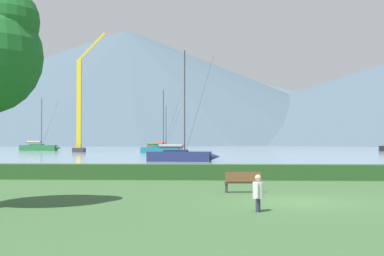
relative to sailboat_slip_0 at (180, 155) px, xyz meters
The scene contains 13 objects.
ground_plane 36.57m from the sailboat_slip_0, 78.63° to the right, with size 1000.00×1000.00×0.00m, color #385B33.
harbor_water 101.42m from the sailboat_slip_0, 85.92° to the left, with size 320.00×246.00×0.00m, color #8499A8.
hedge_line 25.87m from the sailboat_slip_0, 73.82° to the right, with size 80.00×1.20×0.91m, color #284C23.
sailboat_slip_0 is the anchor object (origin of this frame).
sailboat_slip_1 52.51m from the sailboat_slip_0, 97.81° to the left, with size 7.60×2.33×9.26m.
sailboat_slip_2 58.23m from the sailboat_slip_0, 123.53° to the left, with size 8.30×2.75×10.63m.
sailboat_slip_5 32.50m from the sailboat_slip_0, 99.92° to the left, with size 7.41×2.22×10.65m.
park_bench_near_path 32.79m from the sailboat_slip_0, 80.94° to the right, with size 1.68×0.64×0.95m.
person_seated_viewer 39.02m from the sailboat_slip_0, 82.07° to the right, with size 0.36×0.56×1.25m.
dock_crane 42.78m from the sailboat_slip_0, 119.34° to the left, with size 5.72×2.00×21.53m.
distant_hill_central_peak 385.35m from the sailboat_slip_0, 109.86° to the left, with size 234.78×234.78×63.52m, color #425666.
distant_hill_east_ridge 278.51m from the sailboat_slip_0, 88.79° to the left, with size 316.40×316.40×43.70m, color #4C6070.
distant_hill_far_shoulder 269.75m from the sailboat_slip_0, 101.19° to the left, with size 325.12×325.12×68.97m, color #425666.
Camera 1 is at (-3.17, -20.63, 2.46)m, focal length 49.31 mm.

